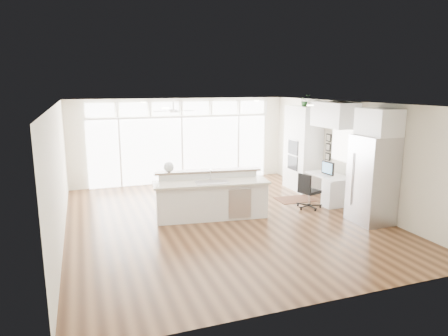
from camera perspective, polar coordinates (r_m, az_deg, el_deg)
name	(u,v)px	position (r m, az deg, el deg)	size (l,w,h in m)	color
floor	(223,219)	(9.51, -0.15, -7.31)	(7.00, 8.00, 0.02)	#3F2413
ceiling	(223,103)	(9.00, -0.16, 9.23)	(7.00, 8.00, 0.02)	white
wall_back	(181,141)	(12.95, -6.12, 3.91)	(7.00, 0.04, 2.70)	beige
wall_front	(321,215)	(5.67, 13.64, -6.49)	(7.00, 0.04, 2.70)	beige
wall_left	(59,174)	(8.66, -22.54, -0.78)	(0.04, 8.00, 2.70)	beige
wall_right	(350,154)	(10.83, 17.58, 1.91)	(0.04, 8.00, 2.70)	beige
glass_wall	(182,150)	(12.93, -6.03, 2.56)	(5.80, 0.06, 2.08)	white
transom_row	(181,109)	(12.79, -6.16, 8.45)	(5.90, 0.06, 0.40)	white
desk_window	(342,145)	(11.01, 16.54, 3.18)	(0.04, 0.85, 0.85)	white
ceiling_fan	(173,107)	(11.57, -7.24, 8.59)	(1.16, 1.16, 0.32)	silver
recessed_lights	(220,104)	(9.19, -0.58, 9.15)	(3.40, 3.00, 0.02)	beige
oven_cabinet	(303,148)	(12.13, 11.18, 2.75)	(0.64, 1.20, 2.50)	white
desk_nook	(329,189)	(11.05, 14.81, -2.89)	(0.72, 1.30, 0.76)	white
upper_cabinets	(335,115)	(10.76, 15.53, 7.34)	(0.64, 1.30, 0.64)	white
refrigerator	(372,180)	(9.62, 20.43, -1.58)	(0.76, 0.90, 2.00)	#BAB9BE
fridge_cabinet	(379,122)	(9.47, 21.27, 6.13)	(0.64, 0.90, 0.60)	white
framed_photos	(328,147)	(11.53, 14.69, 2.89)	(0.06, 0.22, 0.80)	black
kitchen_island	(211,196)	(9.43, -1.81, -4.00)	(2.70, 1.02, 1.07)	white
rug	(295,199)	(11.21, 10.05, -4.44)	(0.98, 0.70, 0.01)	#321910
office_chair	(309,191)	(10.42, 12.12, -3.23)	(0.47, 0.43, 0.91)	black
fishbowl	(169,167)	(9.55, -7.89, 0.16)	(0.25, 0.25, 0.25)	silver
monitor	(328,168)	(10.88, 14.61, 0.01)	(0.08, 0.47, 0.39)	black
keyboard	(322,175)	(10.82, 13.82, -1.03)	(0.13, 0.34, 0.02)	silver
potted_plant	(305,102)	(12.00, 11.44, 9.26)	(0.29, 0.33, 0.25)	#234F22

